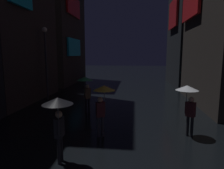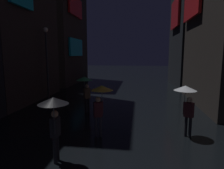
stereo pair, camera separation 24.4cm
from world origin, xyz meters
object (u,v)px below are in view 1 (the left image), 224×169
object	(u,v)px
pedestrian_midstreet_left_clear	(188,97)
pedestrian_near_crossing_yellow	(103,97)
streetlamp_left_far	(46,55)
pedestrian_foreground_right_black	(58,112)
pedestrian_foreground_left_green	(86,85)

from	to	relation	value
pedestrian_midstreet_left_clear	pedestrian_near_crossing_yellow	bearing A→B (deg)	-173.22
streetlamp_left_far	pedestrian_foreground_right_black	bearing A→B (deg)	-63.61
pedestrian_midstreet_left_clear	pedestrian_foreground_left_green	xyz separation A→B (m)	(-4.91, 2.68, 0.00)
pedestrian_foreground_left_green	streetlamp_left_far	size ratio (longest dim) A/B	0.40
pedestrian_near_crossing_yellow	pedestrian_foreground_right_black	bearing A→B (deg)	-112.74
pedestrian_foreground_left_green	pedestrian_near_crossing_yellow	xyz separation A→B (m)	(1.48, -3.09, 0.00)
pedestrian_midstreet_left_clear	pedestrian_foreground_left_green	bearing A→B (deg)	151.32
pedestrian_foreground_right_black	pedestrian_foreground_left_green	world-z (taller)	same
pedestrian_near_crossing_yellow	streetlamp_left_far	bearing A→B (deg)	129.94
pedestrian_foreground_right_black	pedestrian_foreground_left_green	distance (m)	5.42
pedestrian_midstreet_left_clear	streetlamp_left_far	bearing A→B (deg)	146.11
pedestrian_midstreet_left_clear	streetlamp_left_far	distance (m)	10.50
pedestrian_near_crossing_yellow	pedestrian_foreground_left_green	bearing A→B (deg)	115.58
pedestrian_foreground_right_black	pedestrian_near_crossing_yellow	distance (m)	2.50
pedestrian_foreground_right_black	streetlamp_left_far	xyz separation A→B (m)	(-4.22, 8.50, 1.66)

